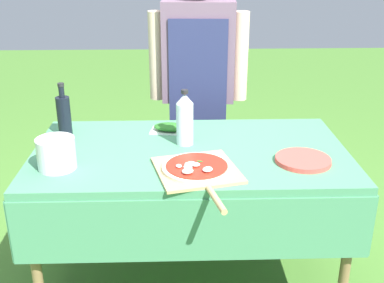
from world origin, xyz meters
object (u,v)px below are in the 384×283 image
at_px(oil_bottle, 64,115).
at_px(water_bottle, 185,119).
at_px(pizza_on_peel, 197,169).
at_px(prep_table, 190,166).
at_px(mixing_tub, 56,153).
at_px(herb_container, 170,128).
at_px(person_cook, 198,77).
at_px(plate_stack, 303,160).

xyz_separation_m(oil_bottle, water_bottle, (0.59, -0.14, 0.02)).
bearing_deg(pizza_on_peel, prep_table, 81.75).
height_order(pizza_on_peel, water_bottle, water_bottle).
bearing_deg(mixing_tub, herb_container, 41.46).
bearing_deg(herb_container, prep_table, -68.10).
bearing_deg(mixing_tub, pizza_on_peel, -6.10).
bearing_deg(mixing_tub, person_cook, 54.88).
bearing_deg(person_cook, plate_stack, 119.25).
bearing_deg(water_bottle, prep_table, -72.06).
bearing_deg(plate_stack, water_bottle, 156.23).
bearing_deg(person_cook, mixing_tub, 58.59).
xyz_separation_m(pizza_on_peel, herb_container, (-0.12, 0.48, 0.01)).
bearing_deg(herb_container, pizza_on_peel, -76.22).
xyz_separation_m(person_cook, mixing_tub, (-0.63, -0.90, -0.09)).
relative_size(person_cook, plate_stack, 6.32).
distance_m(prep_table, pizza_on_peel, 0.26).
xyz_separation_m(prep_table, plate_stack, (0.48, -0.15, 0.09)).
bearing_deg(plate_stack, herb_container, 146.16).
distance_m(person_cook, pizza_on_peel, 0.97).
bearing_deg(prep_table, water_bottle, 107.94).
bearing_deg(plate_stack, person_cook, 115.54).
bearing_deg(oil_bottle, plate_stack, -18.14).
distance_m(person_cook, oil_bottle, 0.85).
relative_size(pizza_on_peel, water_bottle, 2.05).
relative_size(mixing_tub, plate_stack, 0.66).
bearing_deg(herb_container, plate_stack, -33.84).
bearing_deg(herb_container, mixing_tub, -138.54).
height_order(prep_table, mixing_tub, mixing_tub).
relative_size(oil_bottle, mixing_tub, 1.65).
relative_size(pizza_on_peel, mixing_tub, 3.39).
relative_size(water_bottle, mixing_tub, 1.65).
height_order(pizza_on_peel, plate_stack, pizza_on_peel).
bearing_deg(mixing_tub, water_bottle, 24.79).
distance_m(prep_table, mixing_tub, 0.61).
height_order(pizza_on_peel, mixing_tub, mixing_tub).
relative_size(prep_table, herb_container, 6.95).
height_order(oil_bottle, herb_container, oil_bottle).
bearing_deg(oil_bottle, prep_table, -18.62).
relative_size(prep_table, oil_bottle, 5.51).
bearing_deg(herb_container, oil_bottle, -176.72).
bearing_deg(oil_bottle, water_bottle, -12.96).
bearing_deg(oil_bottle, mixing_tub, -83.10).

